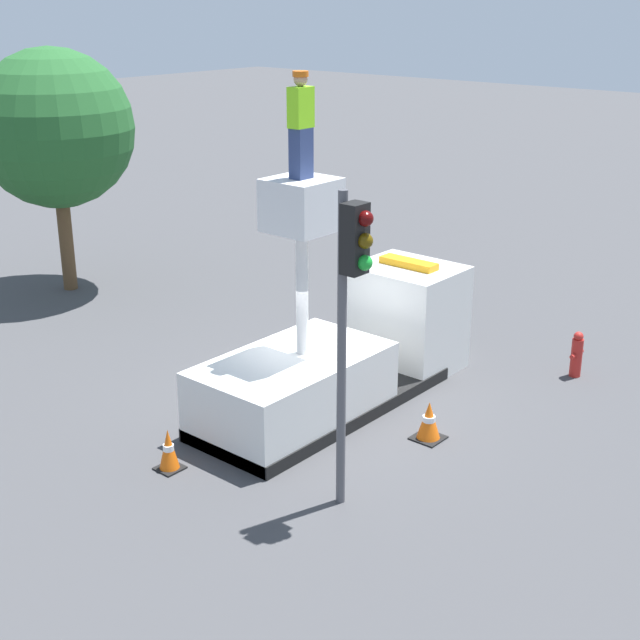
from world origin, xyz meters
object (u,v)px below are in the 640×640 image
bucket_truck (342,354)px  tree_left_bg (55,129)px  traffic_light_pole (350,291)px  traffic_cone_curbside (429,421)px  fire_hydrant (577,354)px  traffic_cone_rear (169,450)px  worker (301,125)px

bucket_truck → tree_left_bg: 10.39m
traffic_light_pole → tree_left_bg: tree_left_bg is taller
traffic_cone_curbside → fire_hydrant: bearing=-10.0°
traffic_cone_rear → tree_left_bg: tree_left_bg is taller
bucket_truck → traffic_light_pole: (-2.92, -2.48, 2.54)m
tree_left_bg → worker: bearing=-100.3°
fire_hydrant → traffic_cone_curbside: size_ratio=1.36×
bucket_truck → worker: (-1.14, 0.00, 4.43)m
worker → fire_hydrant: size_ratio=1.81×
bucket_truck → traffic_cone_curbside: bearing=-98.1°
traffic_cone_curbside → traffic_cone_rear: bearing=144.0°
tree_left_bg → traffic_cone_curbside: bearing=-94.6°
worker → tree_left_bg: 10.07m
worker → traffic_cone_curbside: 5.54m
traffic_light_pole → traffic_cone_rear: traffic_light_pole is taller
bucket_truck → worker: size_ratio=3.57×
traffic_light_pole → fire_hydrant: bearing=-4.0°
traffic_cone_curbside → worker: bearing=110.5°
worker → traffic_cone_rear: 5.77m
worker → traffic_light_pole: worker is taller
fire_hydrant → tree_left_bg: size_ratio=0.16×
worker → traffic_cone_rear: bearing=171.2°
worker → traffic_cone_curbside: bearing=-69.5°
traffic_cone_rear → tree_left_bg: 11.16m
traffic_cone_rear → traffic_cone_curbside: traffic_cone_rear is taller
tree_left_bg → traffic_cone_rear: bearing=-116.2°
worker → traffic_cone_curbside: (0.83, -2.22, -5.01)m
fire_hydrant → traffic_cone_curbside: (-4.25, 0.75, -0.14)m
traffic_cone_curbside → tree_left_bg: 12.70m
traffic_cone_rear → fire_hydrant: bearing=-23.3°
traffic_cone_rear → traffic_light_pole: bearing=-70.1°
traffic_light_pole → traffic_cone_curbside: size_ratio=6.85×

